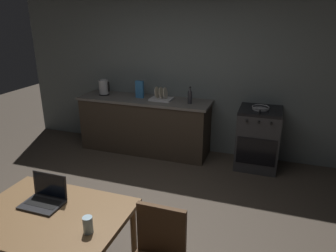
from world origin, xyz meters
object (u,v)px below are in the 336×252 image
Objects in this scene: cereal_box at (140,89)px; laptop at (45,198)px; bottle at (190,96)px; electric_kettle at (104,87)px; frying_pan at (261,108)px; drinking_glass at (88,225)px; dish_rack at (161,97)px; dining_table at (50,222)px; stove_oven at (258,138)px.

laptop is at bearing -81.97° from cereal_box.
electric_kettle is at bearing 178.09° from bottle.
bottle is at bearing -178.83° from frying_pan.
electric_kettle is 3.36m from drinking_glass.
dish_rack reaches higher than frying_pan.
cereal_box is at bearing 95.23° from laptop.
frying_pan is at bearing -1.48° from cereal_box.
laptop is 2.97m from electric_kettle.
dining_table is 0.21m from laptop.
bottle is at bearing -1.91° from electric_kettle.
electric_kettle is (-1.16, 2.88, 0.36)m from dining_table.
dish_rack reaches higher than laptop.
stove_oven reaches higher than drinking_glass.
frying_pan is (1.37, 2.85, 0.26)m from dining_table.
dish_rack is at bearing 87.56° from laptop.
frying_pan is 1.51× the size of cereal_box.
frying_pan is (1.50, 2.74, 0.14)m from laptop.
bottle is at bearing 83.22° from dining_table.
laptop reaches higher than drinking_glass.
electric_kettle reaches higher than dining_table.
bottle is (0.34, 2.83, 0.35)m from dining_table.
bottle is 0.93× the size of cereal_box.
dining_table is 4.24× the size of cereal_box.
dining_table is at bearing -115.70° from frying_pan.
dish_rack is (1.02, 0.00, -0.08)m from electric_kettle.
stove_oven is 3.39× the size of electric_kettle.
electric_kettle is 1.02m from dish_rack.
dish_rack is (-0.55, 2.97, 0.14)m from drinking_glass.
bottle is 2.93m from drinking_glass.
dining_table is 3.46× the size of dish_rack.
laptop reaches higher than frying_pan.
laptop is 2.59× the size of drinking_glass.
frying_pan is 3.39× the size of drinking_glass.
electric_kettle is 1.50m from bottle.
laptop is at bearing 138.39° from dining_table.
drinking_glass is at bearing -11.82° from dining_table.
cereal_box is (-0.39, 2.79, 0.25)m from laptop.
dining_table is 3.67× the size of laptop.
laptop is at bearing -118.66° from frying_pan.
frying_pan is 3.10m from drinking_glass.
dish_rack is at bearing -3.04° from cereal_box.
drinking_glass is (0.40, -0.08, 0.14)m from dining_table.
laptop is at bearing 159.68° from drinking_glass.
drinking_glass is at bearing -108.27° from frying_pan.
drinking_glass is at bearing -23.12° from laptop.
dining_table is 3.13m from electric_kettle.
laptop is 0.77× the size of frying_pan.
frying_pan is 1.52m from dish_rack.
bottle is 0.86m from cereal_box.
laptop is 0.94× the size of dish_rack.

